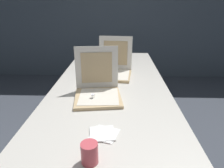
% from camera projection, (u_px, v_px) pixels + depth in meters
% --- Properties ---
extents(wall_back, '(10.00, 0.10, 2.60)m').
position_uv_depth(wall_back, '(115.00, 10.00, 3.73)').
color(wall_back, '#4C5660').
rests_on(wall_back, ground).
extents(table, '(0.98, 2.32, 0.75)m').
position_uv_depth(table, '(110.00, 87.00, 1.80)').
color(table, beige).
rests_on(table, ground).
extents(pizza_box_front, '(0.38, 0.40, 0.36)m').
position_uv_depth(pizza_box_front, '(98.00, 90.00, 1.50)').
color(pizza_box_front, tan).
rests_on(pizza_box_front, table).
extents(pizza_box_middle, '(0.38, 0.40, 0.36)m').
position_uv_depth(pizza_box_middle, '(114.00, 70.00, 1.96)').
color(pizza_box_middle, tan).
rests_on(pizza_box_middle, table).
extents(cup_white_mid, '(0.06, 0.06, 0.06)m').
position_uv_depth(cup_white_mid, '(82.00, 77.00, 1.84)').
color(cup_white_mid, white).
rests_on(cup_white_mid, table).
extents(cup_white_far, '(0.06, 0.06, 0.06)m').
position_uv_depth(cup_white_far, '(90.00, 68.00, 2.10)').
color(cup_white_far, white).
rests_on(cup_white_far, table).
extents(cup_printed_front, '(0.08, 0.08, 0.10)m').
position_uv_depth(cup_printed_front, '(90.00, 153.00, 0.88)').
color(cup_printed_front, '#D14C56').
rests_on(cup_printed_front, table).
extents(napkin_pile, '(0.18, 0.17, 0.01)m').
position_uv_depth(napkin_pile, '(103.00, 134.00, 1.08)').
color(napkin_pile, white).
rests_on(napkin_pile, table).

